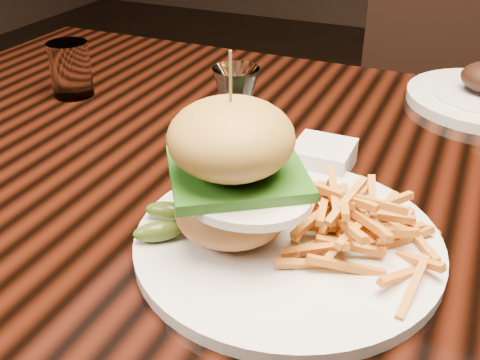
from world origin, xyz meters
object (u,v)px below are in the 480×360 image
at_px(burger_plate, 277,204).
at_px(wine_glass, 236,101).
at_px(chair_far, 437,98).
at_px(dining_table, 314,214).

distance_m(burger_plate, wine_glass, 0.16).
distance_m(wine_glass, chair_far, 1.04).
relative_size(dining_table, burger_plate, 4.67).
bearing_deg(dining_table, wine_glass, -140.36).
relative_size(dining_table, wine_glass, 10.11).
bearing_deg(wine_glass, burger_plate, -49.18).
bearing_deg(dining_table, chair_far, 84.31).
relative_size(wine_glass, chair_far, 0.17).
relative_size(dining_table, chair_far, 1.68).
xyz_separation_m(burger_plate, wine_glass, (-0.10, 0.12, 0.06)).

